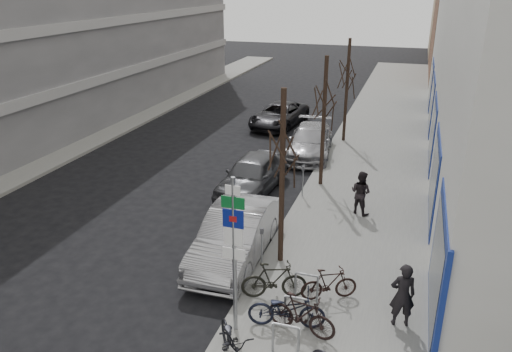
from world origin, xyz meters
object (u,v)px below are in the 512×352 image
Objects in this scene: parked_car_front at (235,235)px; lane_car at (279,115)px; parked_car_back at (310,141)px; pedestrian_far at (361,192)px; bike_mid_curb at (287,306)px; bike_mid_inner at (274,280)px; bike_near_left at (233,341)px; bike_near_right at (301,314)px; meter_mid at (303,178)px; bike_rack at (297,308)px; highway_sign_pole at (234,247)px; pedestrian_near at (403,295)px; bike_far_inner at (329,284)px; meter_back at (328,139)px; parked_car_mid at (252,174)px; tree_mid at (325,91)px; meter_front at (262,243)px; tree_far at (348,66)px; tree_near at (283,137)px.

parked_car_front reaches higher than lane_car.
pedestrian_far reaches higher than parked_car_back.
bike_mid_inner is at bearing 18.26° from bike_mid_curb.
pedestrian_far is at bearing 44.13° from bike_near_left.
lane_car reaches higher than bike_near_right.
bike_near_right is at bearing 111.26° from pedestrian_far.
meter_mid is 0.76× the size of pedestrian_far.
parked_car_front is 0.98× the size of parked_car_back.
bike_near_right is 0.99× the size of bike_mid_inner.
meter_mid reaches higher than bike_rack.
lane_car is at bearing -4.58° from bike_mid_inner.
parked_car_front is 15.45m from lane_car.
bike_mid_inner is 6.26m from pedestrian_far.
highway_sign_pole is 2.18× the size of bike_mid_curb.
bike_far_inner is at bearing -29.94° from pedestrian_near.
bike_mid_curb is 1.23× the size of bike_far_inner.
highway_sign_pole reaches higher than meter_mid.
meter_back is at bearing -43.23° from lane_car.
parked_car_back is 5.50m from lane_car.
parked_car_mid is at bearing 13.22° from pedestrian_far.
bike_far_inner is (1.62, 3.08, -0.12)m from bike_near_left.
tree_mid is 10.33m from bike_near_right.
pedestrian_near is (3.85, 1.45, -1.45)m from highway_sign_pole.
meter_back is 13.22m from pedestrian_near.
parked_car_front reaches higher than meter_back.
meter_mid is at bearing -7.64° from bike_far_inner.
parked_car_front is at bearing 157.60° from meter_front.
highway_sign_pole is at bearing -70.26° from parked_car_mid.
meter_back reaches higher than bike_rack.
pedestrian_near is (2.68, 0.95, 0.27)m from bike_mid_curb.
meter_front is at bearing 44.77° from bike_near_right.
meter_front is 5.99m from parked_car_mid.
parked_car_front reaches higher than bike_rack.
parked_car_front reaches higher than meter_front.
pedestrian_far reaches higher than parked_car_mid.
highway_sign_pole is 2.67× the size of bike_far_inner.
bike_near_left is at bearing 150.73° from bike_near_right.
bike_mid_inner is 1.05× the size of pedestrian_near.
pedestrian_far is at bearing 74.52° from highway_sign_pole.
tree_far is 5.79m from lane_car.
pedestrian_far is (2.36, -6.38, 0.07)m from meter_back.
bike_far_inner is (0.80, 1.46, -0.11)m from bike_mid_curb.
meter_back is (0.00, 11.00, 0.00)m from meter_front.
bike_near_left is 1.14× the size of pedestrian_near.
tree_mid reaches higher than meter_front.
pedestrian_near is (5.09, -1.97, 0.19)m from parked_car_front.
tree_near reaches higher than meter_back.
highway_sign_pole is 10.15m from tree_mid.
meter_back is at bearing 97.02° from bike_rack.
meter_mid reaches higher than bike_mid_curb.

